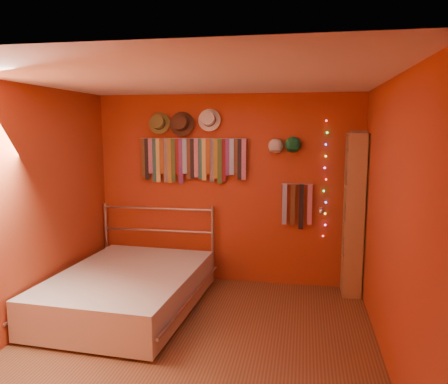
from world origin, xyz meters
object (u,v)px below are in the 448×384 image
Objects in this scene: tie_rack at (192,158)px; bookshelf at (357,214)px; bed at (128,290)px; reading_lamp at (321,211)px.

bookshelf is (2.12, -0.15, -0.65)m from tie_rack.
tie_rack is 0.67× the size of bed.
tie_rack is 2.22m from bookshelf.
reading_lamp is at bearing 26.04° from bed.
bed is at bearing -113.25° from tie_rack.
reading_lamp is 0.15× the size of bed.
bed is (-0.48, -1.11, -1.43)m from tie_rack.
tie_rack reaches higher than reading_lamp.
reading_lamp is 2.49m from bed.
bookshelf is at bearing 4.73° from reading_lamp.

